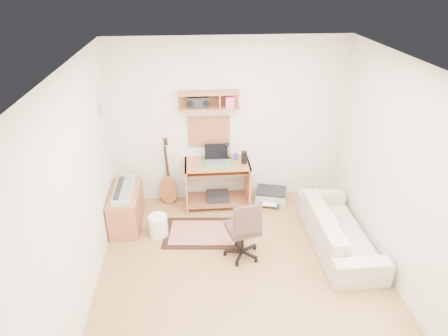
{
  "coord_description": "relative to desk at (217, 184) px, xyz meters",
  "views": [
    {
      "loc": [
        -0.56,
        -3.78,
        3.47
      ],
      "look_at": [
        -0.15,
        1.05,
        1.0
      ],
      "focal_mm": 32.04,
      "sensor_mm": 36.0,
      "label": 1
    }
  ],
  "objects": [
    {
      "name": "speaker",
      "position": [
        0.41,
        -0.05,
        0.47
      ],
      "size": [
        0.09,
        0.09,
        0.2
      ],
      "primitive_type": "cylinder",
      "color": "black",
      "rests_on": "desk"
    },
    {
      "name": "cork_board",
      "position": [
        -0.1,
        0.25,
        0.79
      ],
      "size": [
        0.64,
        0.03,
        0.49
      ],
      "primitive_type": "cube",
      "color": "tan",
      "rests_on": "back_wall"
    },
    {
      "name": "sofa",
      "position": [
        1.58,
        -1.19,
        -0.02
      ],
      "size": [
        0.53,
        1.81,
        0.71
      ],
      "primitive_type": "imported",
      "rotation": [
        0.0,
        0.0,
        1.57
      ],
      "color": "beige",
      "rests_on": "floor"
    },
    {
      "name": "pencil_cup",
      "position": [
        0.3,
        0.1,
        0.43
      ],
      "size": [
        0.07,
        0.07,
        0.1
      ],
      "primitive_type": "cylinder",
      "color": "#313D93",
      "rests_on": "desk"
    },
    {
      "name": "cabinet",
      "position": [
        -1.38,
        -0.43,
        -0.1
      ],
      "size": [
        0.4,
        0.9,
        0.55
      ],
      "primitive_type": "cube",
      "color": "#B0643E",
      "rests_on": "floor"
    },
    {
      "name": "back_wall",
      "position": [
        0.2,
        0.28,
        0.93
      ],
      "size": [
        3.6,
        0.01,
        2.6
      ],
      "primitive_type": "cube",
      "color": "beige",
      "rests_on": "ground"
    },
    {
      "name": "desk",
      "position": [
        0.0,
        0.0,
        0.0
      ],
      "size": [
        1.0,
        0.55,
        0.75
      ],
      "primitive_type": null,
      "color": "#B0643E",
      "rests_on": "floor"
    },
    {
      "name": "left_wall",
      "position": [
        -1.61,
        -1.73,
        0.93
      ],
      "size": [
        0.01,
        4.0,
        2.6
      ],
      "primitive_type": "cube",
      "color": "beige",
      "rests_on": "ground"
    },
    {
      "name": "right_wall",
      "position": [
        2.0,
        -1.73,
        0.93
      ],
      "size": [
        0.01,
        4.0,
        2.6
      ],
      "primitive_type": "cube",
      "color": "beige",
      "rests_on": "ground"
    },
    {
      "name": "rug",
      "position": [
        -0.26,
        -0.77,
        -0.37
      ],
      "size": [
        1.21,
        0.86,
        0.02
      ],
      "primitive_type": "cube",
      "rotation": [
        0.0,
        0.0,
        -0.09
      ],
      "color": "#D2AE8C",
      "rests_on": "floor"
    },
    {
      "name": "music_keyboard",
      "position": [
        -1.38,
        -0.43,
        0.21
      ],
      "size": [
        0.24,
        0.78,
        0.07
      ],
      "primitive_type": "cube",
      "color": "#B2B5BA",
      "rests_on": "cabinet"
    },
    {
      "name": "task_chair",
      "position": [
        0.23,
        -1.31,
        0.07
      ],
      "size": [
        0.54,
        0.54,
        0.88
      ],
      "primitive_type": null,
      "rotation": [
        0.0,
        0.0,
        0.22
      ],
      "color": "#3E2A25",
      "rests_on": "floor"
    },
    {
      "name": "printer",
      "position": [
        0.89,
        0.05,
        -0.29
      ],
      "size": [
        0.57,
        0.5,
        0.19
      ],
      "primitive_type": "cube",
      "rotation": [
        0.0,
        0.0,
        -0.27
      ],
      "color": "#A5A8AA",
      "rests_on": "floor"
    },
    {
      "name": "wall_shelf",
      "position": [
        -0.1,
        0.15,
        1.32
      ],
      "size": [
        0.9,
        0.25,
        0.26
      ],
      "primitive_type": "cube",
      "color": "#B0643E",
      "rests_on": "back_wall"
    },
    {
      "name": "ceiling",
      "position": [
        0.2,
        -1.73,
        2.23
      ],
      "size": [
        3.6,
        4.0,
        0.01
      ],
      "primitive_type": "cube",
      "color": "white",
      "rests_on": "ground"
    },
    {
      "name": "guitar",
      "position": [
        -0.78,
        0.13,
        0.18
      ],
      "size": [
        0.32,
        0.23,
        1.1
      ],
      "primitive_type": null,
      "rotation": [
        0.0,
        0.0,
        -0.18
      ],
      "color": "#AB6034",
      "rests_on": "floor"
    },
    {
      "name": "boombox",
      "position": [
        -0.26,
        0.15,
        1.3
      ],
      "size": [
        0.32,
        0.14,
        0.16
      ],
      "primitive_type": "cube",
      "color": "black",
      "rests_on": "wall_shelf"
    },
    {
      "name": "wall_photo",
      "position": [
        -1.59,
        -0.23,
        1.34
      ],
      "size": [
        0.02,
        0.2,
        0.15
      ],
      "primitive_type": "cube",
      "color": "#4C8CBF",
      "rests_on": "left_wall"
    },
    {
      "name": "floor",
      "position": [
        0.2,
        -1.73,
        -0.38
      ],
      "size": [
        3.6,
        4.0,
        0.01
      ],
      "primitive_type": "cube",
      "color": "#A17643",
      "rests_on": "ground"
    },
    {
      "name": "desk_lamp",
      "position": [
        0.2,
        0.14,
        0.52
      ],
      "size": [
        0.1,
        0.1,
        0.29
      ],
      "primitive_type": null,
      "color": "black",
      "rests_on": "desk"
    },
    {
      "name": "waste_basket",
      "position": [
        -0.9,
        -0.76,
        -0.21
      ],
      "size": [
        0.33,
        0.33,
        0.32
      ],
      "primitive_type": "cylinder",
      "rotation": [
        0.0,
        0.0,
        0.27
      ],
      "color": "white",
      "rests_on": "floor"
    },
    {
      "name": "laptop",
      "position": [
        -0.01,
        -0.02,
        0.51
      ],
      "size": [
        0.37,
        0.37,
        0.27
      ],
      "primitive_type": null,
      "rotation": [
        0.0,
        0.0,
        -0.04
      ],
      "color": "silver",
      "rests_on": "desk"
    }
  ]
}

